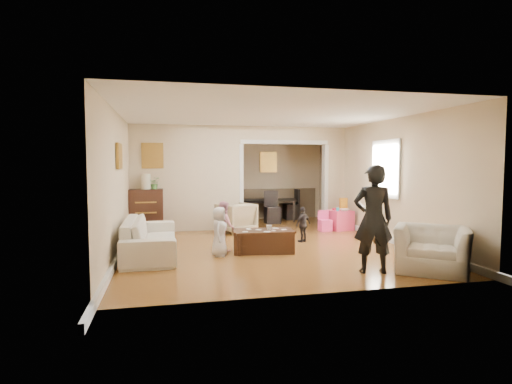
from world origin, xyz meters
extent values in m
plane|color=#9D6628|center=(0.00, 0.00, 0.00)|extent=(7.00, 7.00, 0.00)
cube|color=#C4AE8F|center=(-1.38, 1.80, 1.30)|extent=(2.75, 0.18, 2.60)
cube|color=#C4AE8F|center=(2.48, 1.80, 1.30)|extent=(0.55, 0.18, 2.60)
cube|color=#C4AE8F|center=(1.10, 1.80, 2.42)|extent=(2.22, 0.18, 0.35)
cube|color=white|center=(2.73, -0.40, 1.55)|extent=(0.03, 0.95, 1.10)
cube|color=brown|center=(-2.20, 1.70, 1.85)|extent=(0.45, 0.03, 0.55)
cube|color=brown|center=(-2.71, -0.60, 1.80)|extent=(0.03, 0.55, 0.40)
cube|color=brown|center=(1.10, 3.44, 1.70)|extent=(0.45, 0.03, 0.55)
imported|color=beige|center=(-2.19, -0.78, 0.33)|extent=(0.91, 2.29, 0.67)
imported|color=tan|center=(-0.26, 1.27, 0.36)|extent=(1.03, 1.04, 0.71)
imported|color=beige|center=(2.11, -2.85, 0.35)|extent=(1.41, 1.38, 0.69)
cube|color=black|center=(-2.36, 1.51, 0.53)|extent=(0.77, 0.43, 1.06)
cylinder|color=beige|center=(-2.36, 1.51, 1.24)|extent=(0.22, 0.22, 0.36)
imported|color=#467F38|center=(-2.16, 1.51, 1.20)|extent=(0.25, 0.22, 0.28)
cube|color=#3D1F13|center=(-0.12, -0.97, 0.21)|extent=(1.18, 0.72, 0.42)
imported|color=silver|center=(-0.02, -1.02, 0.47)|extent=(0.12, 0.12, 0.10)
cube|color=#E23B68|center=(2.37, 1.08, 0.24)|extent=(0.56, 0.56, 0.49)
cube|color=yellow|center=(2.49, 1.18, 0.64)|extent=(0.21, 0.09, 0.30)
cylinder|color=#26A7C0|center=(2.27, 1.03, 0.53)|extent=(0.08, 0.08, 0.08)
cube|color=red|center=(2.25, 1.20, 0.51)|extent=(0.10, 0.09, 0.05)
imported|color=white|center=(2.42, 0.96, 0.51)|extent=(0.24, 0.24, 0.05)
imported|color=black|center=(0.98, 3.16, 0.30)|extent=(1.92, 1.38, 0.61)
imported|color=black|center=(1.17, -2.74, 0.83)|extent=(0.67, 0.51, 1.65)
imported|color=silver|center=(-0.97, -1.12, 0.44)|extent=(0.41, 0.50, 0.89)
imported|color=#C57B8D|center=(-0.82, -0.67, 0.47)|extent=(0.44, 0.52, 0.95)
imported|color=black|center=(0.93, -0.22, 0.37)|extent=(0.47, 0.39, 0.75)
cube|color=white|center=(-0.49, -1.09, 0.42)|extent=(0.11, 0.09, 0.00)
cube|color=white|center=(-0.10, -1.18, 0.42)|extent=(0.14, 0.13, 0.00)
cube|color=white|center=(0.18, -0.86, 0.42)|extent=(0.08, 0.09, 0.00)
cube|color=white|center=(-0.37, -0.84, 0.42)|extent=(0.10, 0.11, 0.00)
cube|color=white|center=(0.16, -0.82, 0.42)|extent=(0.11, 0.10, 0.00)
cube|color=white|center=(-0.37, -0.77, 0.42)|extent=(0.10, 0.11, 0.00)
cube|color=white|center=(0.27, -1.02, 0.42)|extent=(0.10, 0.08, 0.00)
cube|color=white|center=(0.05, -1.08, 0.42)|extent=(0.10, 0.10, 0.00)
cube|color=white|center=(-0.20, -0.93, 0.42)|extent=(0.13, 0.13, 0.00)
camera|label=1|loc=(-1.89, -8.29, 1.68)|focal=28.40mm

